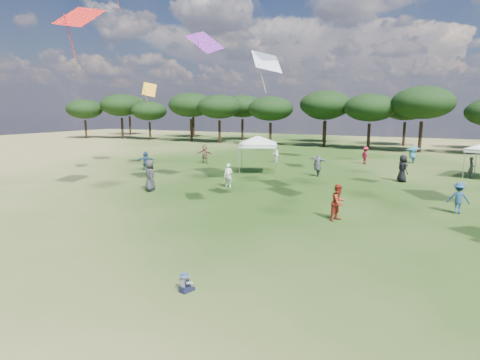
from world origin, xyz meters
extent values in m
plane|color=#294815|center=(0.00, 0.00, 0.00)|extent=(140.00, 140.00, 0.00)
cylinder|color=black|center=(-49.10, 43.01, 1.55)|extent=(0.35, 0.35, 3.09)
ellipsoid|color=black|center=(-49.10, 43.01, 4.95)|extent=(6.01, 6.01, 3.24)
cylinder|color=black|center=(-42.82, 45.10, 1.76)|extent=(0.40, 0.40, 3.51)
ellipsoid|color=black|center=(-42.82, 45.10, 5.62)|extent=(6.82, 6.82, 3.68)
cylinder|color=black|center=(-36.96, 45.10, 1.46)|extent=(0.33, 0.33, 2.92)
ellipsoid|color=black|center=(-36.96, 45.10, 4.67)|extent=(5.67, 5.67, 3.06)
cylinder|color=black|center=(-29.06, 45.29, 1.75)|extent=(0.40, 0.40, 3.49)
ellipsoid|color=black|center=(-29.06, 45.29, 5.59)|extent=(6.79, 6.79, 3.66)
cylinder|color=black|center=(-23.92, 45.02, 1.66)|extent=(0.38, 0.38, 3.32)
ellipsoid|color=black|center=(-23.92, 45.02, 5.31)|extent=(6.44, 6.44, 3.47)
cylinder|color=black|center=(-15.51, 44.30, 1.57)|extent=(0.36, 0.36, 3.14)
ellipsoid|color=black|center=(-15.51, 44.30, 5.03)|extent=(6.11, 6.11, 3.29)
cylinder|color=black|center=(-8.39, 45.81, 1.73)|extent=(0.40, 0.40, 3.46)
ellipsoid|color=black|center=(-8.39, 45.81, 5.54)|extent=(6.73, 6.73, 3.63)
cylinder|color=black|center=(-2.58, 44.63, 1.61)|extent=(0.37, 0.37, 3.21)
ellipsoid|color=black|center=(-2.58, 44.63, 5.14)|extent=(6.24, 6.24, 3.36)
cylinder|color=black|center=(3.26, 44.18, 1.78)|extent=(0.41, 0.41, 3.56)
ellipsoid|color=black|center=(3.26, 44.18, 5.69)|extent=(6.91, 6.91, 3.73)
cylinder|color=black|center=(-48.93, 53.79, 1.78)|extent=(0.41, 0.41, 3.56)
ellipsoid|color=black|center=(-48.93, 53.79, 5.70)|extent=(6.92, 6.92, 3.73)
cylinder|color=black|center=(-34.09, 53.56, 1.81)|extent=(0.41, 0.41, 3.62)
ellipsoid|color=black|center=(-34.09, 53.56, 5.80)|extent=(7.03, 7.03, 3.79)
cylinder|color=black|center=(-23.40, 51.57, 1.68)|extent=(0.39, 0.39, 3.37)
ellipsoid|color=black|center=(-23.40, 51.57, 5.39)|extent=(6.54, 6.54, 3.53)
cylinder|color=black|center=(-10.52, 53.31, 1.56)|extent=(0.36, 0.36, 3.11)
ellipsoid|color=black|center=(-10.52, 53.31, 4.98)|extent=(6.05, 6.05, 3.26)
cylinder|color=black|center=(0.83, 52.52, 1.60)|extent=(0.37, 0.37, 3.20)
ellipsoid|color=black|center=(0.83, 52.52, 5.12)|extent=(6.21, 6.21, 3.35)
cylinder|color=gray|center=(-7.91, 19.91, 1.14)|extent=(0.06, 0.06, 2.27)
cylinder|color=gray|center=(-5.43, 20.93, 1.14)|extent=(0.06, 0.06, 2.27)
cylinder|color=gray|center=(-8.93, 22.38, 1.14)|extent=(0.06, 0.06, 2.27)
cylinder|color=gray|center=(-6.45, 23.41, 1.14)|extent=(0.06, 0.06, 2.27)
cube|color=white|center=(-7.18, 21.66, 2.22)|extent=(3.71, 3.71, 0.25)
pyramid|color=white|center=(-7.18, 21.66, 2.95)|extent=(5.35, 5.35, 0.60)
cylinder|color=gray|center=(7.09, 25.91, 1.06)|extent=(0.06, 0.06, 2.12)
cylinder|color=gray|center=(7.98, 28.69, 1.06)|extent=(0.06, 0.06, 2.12)
cube|color=black|center=(-0.44, 1.86, 0.09)|extent=(0.29, 0.29, 0.18)
cube|color=black|center=(-0.48, 2.05, 0.05)|extent=(0.14, 0.23, 0.10)
cube|color=black|center=(-0.32, 2.01, 0.05)|extent=(0.14, 0.23, 0.10)
cube|color=white|center=(-0.44, 1.86, 0.29)|extent=(0.26, 0.21, 0.24)
cylinder|color=white|center=(-0.56, 1.96, 0.29)|extent=(0.13, 0.24, 0.14)
cylinder|color=white|center=(-0.29, 1.89, 0.29)|extent=(0.13, 0.24, 0.14)
sphere|color=#E0B293|center=(-0.44, 1.86, 0.45)|extent=(0.16, 0.16, 0.16)
cone|color=#4B65B0|center=(-0.44, 1.86, 0.49)|extent=(0.27, 0.27, 0.03)
cylinder|color=#4B65B0|center=(-0.44, 1.86, 0.52)|extent=(0.18, 0.18, 0.07)
imported|color=#286379|center=(3.21, 33.53, 0.85)|extent=(1.65, 2.03, 1.69)
imported|color=navy|center=(-16.10, 19.04, 0.78)|extent=(1.42, 1.25, 1.55)
imported|color=#45474A|center=(-2.58, 22.30, 0.82)|extent=(1.95, 1.62, 1.63)
imported|color=navy|center=(6.49, 14.79, 0.77)|extent=(1.01, 0.61, 1.54)
imported|color=white|center=(-8.31, 28.17, 0.83)|extent=(0.67, 0.83, 1.65)
imported|color=#2E2E34|center=(-10.24, 12.40, 0.96)|extent=(1.10, 1.10, 1.93)
imported|color=brown|center=(-14.06, 24.91, 0.88)|extent=(1.69, 0.76, 1.76)
imported|color=black|center=(3.28, 22.74, 0.94)|extent=(1.03, 1.09, 1.87)
imported|color=maroon|center=(1.62, 11.01, 0.84)|extent=(0.88, 0.99, 1.67)
imported|color=#323337|center=(7.60, 26.56, 0.78)|extent=(0.45, 0.62, 1.56)
imported|color=white|center=(-6.52, 15.62, 0.77)|extent=(0.60, 0.43, 1.54)
imported|color=maroon|center=(-0.58, 30.95, 0.80)|extent=(1.15, 1.16, 1.61)
plane|color=#702490|center=(-7.45, 14.51, 8.88)|extent=(2.13, 1.88, 1.71)
plane|color=silver|center=(-4.04, 15.83, 7.74)|extent=(2.51, 2.79, 1.55)
plane|color=red|center=(-11.18, 8.62, 9.54)|extent=(2.37, 2.32, 1.53)
plane|color=orange|center=(-16.43, 20.24, 6.57)|extent=(1.43, 1.70, 1.34)
camera|label=1|loc=(5.58, -6.67, 4.98)|focal=30.00mm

